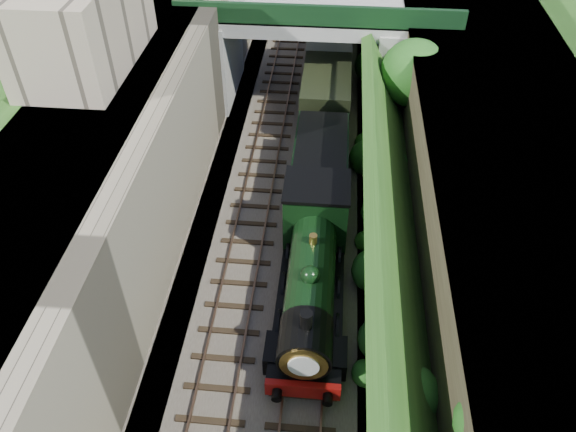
{
  "coord_description": "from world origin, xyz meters",
  "views": [
    {
      "loc": [
        1.67,
        -8.99,
        18.87
      ],
      "look_at": [
        0.0,
        9.13,
        2.65
      ],
      "focal_mm": 35.0,
      "sensor_mm": 36.0,
      "label": 1
    }
  ],
  "objects": [
    {
      "name": "road_bridge",
      "position": [
        0.94,
        24.0,
        4.08
      ],
      "size": [
        16.0,
        6.4,
        7.25
      ],
      "color": "gray",
      "rests_on": "ground"
    },
    {
      "name": "locomotive",
      "position": [
        1.2,
        6.75,
        1.89
      ],
      "size": [
        3.1,
        10.23,
        3.83
      ],
      "color": "black",
      "rests_on": "trackbed"
    },
    {
      "name": "tree",
      "position": [
        5.91,
        18.82,
        4.65
      ],
      "size": [
        3.6,
        3.8,
        6.6
      ],
      "color": "black",
      "rests_on": "ground"
    },
    {
      "name": "trackbed",
      "position": [
        0.0,
        20.0,
        0.1
      ],
      "size": [
        10.0,
        90.0,
        0.2
      ],
      "primitive_type": "cube",
      "color": "#473F38",
      "rests_on": "ground"
    },
    {
      "name": "track_left",
      "position": [
        -2.0,
        20.0,
        0.25
      ],
      "size": [
        2.5,
        90.0,
        0.2
      ],
      "color": "black",
      "rests_on": "trackbed"
    },
    {
      "name": "tender",
      "position": [
        1.2,
        14.11,
        1.62
      ],
      "size": [
        2.7,
        6.0,
        3.05
      ],
      "color": "black",
      "rests_on": "trackbed"
    },
    {
      "name": "track_right",
      "position": [
        1.2,
        20.0,
        0.25
      ],
      "size": [
        2.5,
        90.0,
        0.2
      ],
      "color": "black",
      "rests_on": "trackbed"
    },
    {
      "name": "coach_front",
      "position": [
        1.2,
        26.71,
        2.05
      ],
      "size": [
        2.9,
        18.0,
        3.7
      ],
      "color": "black",
      "rests_on": "trackbed"
    },
    {
      "name": "building_near",
      "position": [
        -9.5,
        14.0,
        9.0
      ],
      "size": [
        4.0,
        8.0,
        4.0
      ],
      "primitive_type": "cube",
      "color": "gray",
      "rests_on": "street_plateau_left"
    },
    {
      "name": "embankment_slope",
      "position": [
        4.9,
        18.52,
        2.6
      ],
      "size": [
        4.74,
        90.0,
        6.47
      ],
      "color": "#1E4714",
      "rests_on": "ground"
    },
    {
      "name": "street_plateau_right",
      "position": [
        9.5,
        20.0,
        3.12
      ],
      "size": [
        8.0,
        90.0,
        6.25
      ],
      "primitive_type": "cube",
      "color": "#262628",
      "rests_on": "ground"
    },
    {
      "name": "street_plateau_left",
      "position": [
        -9.0,
        20.0,
        3.5
      ],
      "size": [
        6.0,
        90.0,
        7.0
      ],
      "primitive_type": "cube",
      "color": "#262628",
      "rests_on": "ground"
    },
    {
      "name": "retaining_wall",
      "position": [
        -5.5,
        20.0,
        3.5
      ],
      "size": [
        1.0,
        90.0,
        7.0
      ],
      "primitive_type": "cube",
      "color": "#756B56",
      "rests_on": "ground"
    }
  ]
}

